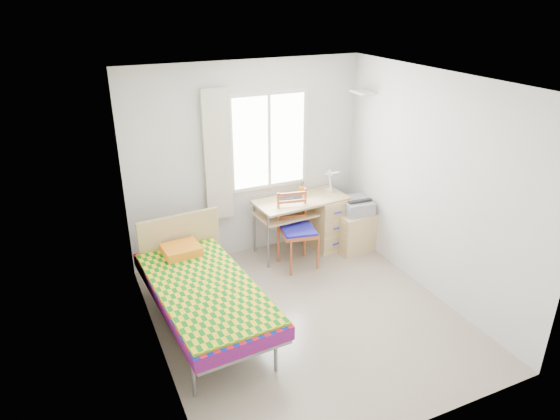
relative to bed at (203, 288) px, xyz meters
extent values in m
plane|color=#BCAD93|center=(1.07, -0.36, -0.44)|extent=(3.50, 3.50, 0.00)
plane|color=white|center=(1.07, -0.36, 2.16)|extent=(3.50, 3.50, 0.00)
plane|color=silver|center=(1.07, 1.39, 0.86)|extent=(3.20, 0.00, 3.20)
plane|color=silver|center=(-0.53, -0.36, 0.86)|extent=(0.00, 3.50, 3.50)
plane|color=silver|center=(2.67, -0.36, 0.86)|extent=(0.00, 3.50, 3.50)
cube|color=white|center=(1.37, 1.37, 1.11)|extent=(1.10, 0.04, 1.30)
cube|color=white|center=(1.37, 1.36, 1.11)|extent=(1.00, 0.02, 1.20)
cube|color=white|center=(1.37, 1.35, 1.11)|extent=(0.04, 0.02, 1.20)
cube|color=beige|center=(0.65, 1.32, 1.01)|extent=(0.35, 0.05, 1.70)
cube|color=white|center=(2.56, 1.04, 1.71)|extent=(0.20, 0.32, 0.03)
cube|color=gray|center=(0.00, -0.07, -0.09)|extent=(1.09, 2.15, 0.06)
cube|color=red|center=(0.00, -0.07, 0.00)|extent=(1.13, 2.18, 0.15)
cube|color=yellow|center=(0.00, -0.09, 0.08)|extent=(1.10, 2.05, 0.03)
cube|color=tan|center=(0.00, 0.94, 0.18)|extent=(1.00, 0.12, 0.57)
cube|color=orange|center=(-0.05, 0.67, 0.15)|extent=(0.44, 0.38, 0.10)
cylinder|color=gray|center=(-0.40, -1.02, -0.28)|extent=(0.04, 0.04, 0.33)
cylinder|color=gray|center=(0.40, 0.87, -0.28)|extent=(0.04, 0.04, 0.33)
cube|color=tan|center=(1.70, 1.05, 0.33)|extent=(1.30, 0.67, 0.03)
cube|color=tan|center=(2.11, 1.05, -0.06)|extent=(0.48, 0.59, 0.76)
cube|color=tan|center=(1.47, 1.05, 0.17)|extent=(0.81, 0.59, 0.02)
cylinder|color=gray|center=(1.11, 0.81, -0.06)|extent=(0.03, 0.03, 0.76)
cylinder|color=gray|center=(1.11, 1.29, -0.06)|extent=(0.03, 0.03, 0.76)
cube|color=#AA3E21|center=(1.49, 0.71, 0.05)|extent=(0.51, 0.51, 0.04)
cube|color=navy|center=(1.49, 0.71, 0.08)|extent=(0.48, 0.48, 0.04)
cube|color=#AA3E21|center=(1.49, 0.90, 0.35)|extent=(0.39, 0.11, 0.43)
cylinder|color=#AA3E21|center=(1.30, 0.51, -0.20)|extent=(0.03, 0.03, 0.49)
cylinder|color=#AA3E21|center=(1.69, 0.90, 0.06)|extent=(0.04, 0.04, 1.00)
cube|color=tan|center=(2.40, 0.81, -0.17)|extent=(0.54, 0.50, 0.55)
cube|color=tan|center=(2.14, 0.81, -0.04)|extent=(0.05, 0.41, 0.20)
cube|color=tan|center=(2.14, 0.81, -0.27)|extent=(0.05, 0.41, 0.20)
cube|color=#95989C|center=(2.43, 0.83, 0.20)|extent=(0.42, 0.47, 0.18)
cube|color=black|center=(2.43, 0.83, 0.29)|extent=(0.33, 0.39, 0.02)
imported|color=black|center=(1.57, 1.07, 0.36)|extent=(0.34, 0.23, 0.03)
cylinder|color=orange|center=(1.79, 1.21, 0.40)|extent=(0.09, 0.09, 0.11)
cylinder|color=white|center=(2.19, 1.14, 0.36)|extent=(0.10, 0.10, 0.03)
cylinder|color=white|center=(2.19, 1.14, 0.50)|extent=(0.02, 0.12, 0.27)
cylinder|color=white|center=(2.17, 1.06, 0.64)|extent=(0.13, 0.24, 0.11)
cone|color=white|center=(2.09, 0.96, 0.67)|extent=(0.14, 0.15, 0.13)
imported|color=gray|center=(1.47, 1.03, 0.15)|extent=(0.22, 0.28, 0.02)
camera|label=1|loc=(-1.13, -4.47, 2.91)|focal=32.00mm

